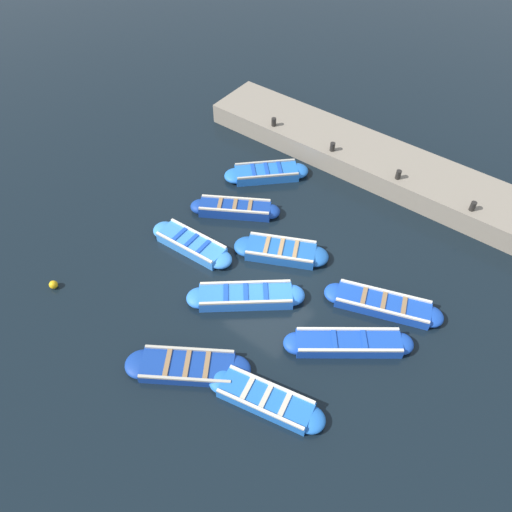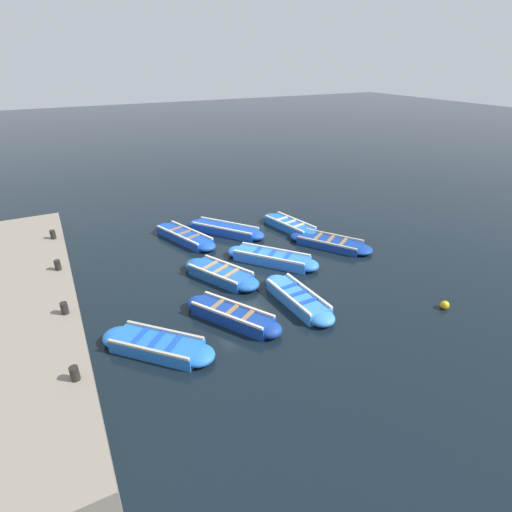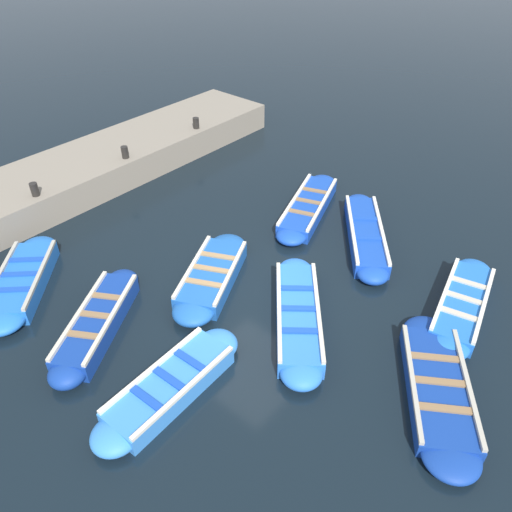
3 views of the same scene
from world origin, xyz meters
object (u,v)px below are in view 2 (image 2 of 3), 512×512
Objects in this scene: boat_alongside at (225,230)px; boat_drifting at (290,225)px; boat_far_corner at (298,298)px; boat_outer_right at (157,346)px; buoy_orange_near at (445,305)px; bollard_mid_north at (58,265)px; boat_outer_left at (232,316)px; boat_end_of_row at (221,274)px; bollard_north at (53,234)px; boat_broadside at (272,258)px; boat_tucked at (184,236)px; bollard_mid_south at (64,308)px; boat_near_quay at (330,243)px; bollard_south at (75,373)px.

boat_alongside reaches higher than boat_drifting.
boat_outer_right is (4.72, 0.22, -0.00)m from boat_far_corner.
boat_outer_right is 9.03m from buoy_orange_near.
boat_outer_left is at bearing 136.25° from bollard_mid_north.
boat_outer_right is at bearing -14.21° from buoy_orange_near.
bollard_north is at bearing -41.39° from boat_end_of_row.
boat_drifting is (-2.43, -2.58, -0.02)m from boat_broadside.
bollard_north and bollard_mid_north have the same top height.
boat_outer_left is 0.85× the size of boat_tucked.
bollard_mid_south reaches higher than boat_outer_left.
boat_drifting is 1.16× the size of boat_outer_right.
boat_drifting reaches higher than buoy_orange_near.
boat_drifting is at bearing 167.56° from boat_tucked.
boat_drifting is (-3.09, -5.48, -0.01)m from boat_far_corner.
boat_near_quay is 1.06× the size of boat_end_of_row.
boat_alongside is at bearing 173.08° from bollard_north.
boat_end_of_row reaches higher than boat_outer_right.
bollard_north is 8.60m from bollard_south.
boat_far_corner is at bearing 88.33° from boat_alongside.
boat_outer_right is at bearing 36.12° from boat_drifting.
bollard_south is at bearing 34.74° from boat_drifting.
boat_outer_right is 8.70× the size of bollard_mid_north.
bollard_mid_north is at bearing -90.00° from bollard_south.
bollard_mid_north is 1.00× the size of bollard_mid_south.
boat_outer_right is 11.00× the size of buoy_orange_near.
boat_tucked reaches higher than buoy_orange_near.
boat_end_of_row reaches higher than boat_near_quay.
boat_end_of_row is (-0.10, 3.86, 0.01)m from boat_tucked.
buoy_orange_near is at bearing 113.56° from boat_alongside.
bollard_south is at bearing 38.04° from boat_end_of_row.
boat_outer_right is 4.25m from boat_end_of_row.
boat_far_corner and boat_alongside have the same top height.
boat_broadside is 6.32m from buoy_orange_near.
boat_broadside is (2.97, 0.19, 0.04)m from boat_near_quay.
boat_near_quay is at bearing -139.46° from boat_far_corner.
bollard_mid_south and bollard_south have the same top height.
boat_broadside is 1.13× the size of boat_outer_right.
boat_outer_right is at bearing 53.40° from boat_alongside.
boat_alongside is at bearing -126.60° from boat_outer_right.
boat_end_of_row is (-3.11, -2.90, 0.00)m from boat_outer_right.
boat_outer_left is at bearing 44.92° from boat_drifting.
boat_drifting is 1.05× the size of boat_end_of_row.
bollard_south reaches higher than boat_outer_right.
boat_outer_left reaches higher than boat_near_quay.
boat_end_of_row is (1.61, -2.68, 0.00)m from boat_far_corner.
bollard_mid_north is (6.97, 2.02, 0.84)m from boat_alongside.
boat_far_corner is 0.95× the size of boat_alongside.
bollard_north is (2.06, -7.45, 0.84)m from boat_outer_right.
boat_broadside is at bearing -174.36° from boat_end_of_row.
boat_broadside reaches higher than boat_alongside.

